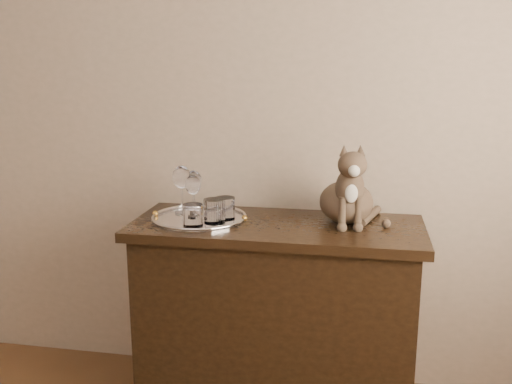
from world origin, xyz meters
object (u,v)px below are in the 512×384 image
(wine_glass_b, at_px, (194,191))
(cat, at_px, (347,182))
(wine_glass_a, at_px, (182,189))
(tumbler_b, at_px, (193,215))
(wine_glass_d, at_px, (193,195))
(tumbler_a, at_px, (214,211))
(tray, at_px, (199,219))
(tumbler_c, at_px, (225,208))
(sideboard, at_px, (276,319))

(wine_glass_b, bearing_deg, cat, -0.79)
(wine_glass_a, relative_size, tumbler_b, 2.32)
(wine_glass_d, bearing_deg, wine_glass_b, 103.50)
(wine_glass_b, relative_size, tumbler_a, 1.86)
(wine_glass_d, bearing_deg, tray, -46.36)
(tray, bearing_deg, wine_glass_a, 145.04)
(tumbler_b, bearing_deg, wine_glass_b, 105.25)
(wine_glass_a, bearing_deg, cat, 1.28)
(tumbler_a, bearing_deg, tray, 144.13)
(wine_glass_b, height_order, tumbler_c, wine_glass_b)
(sideboard, distance_m, tray, 0.54)
(cat, bearing_deg, wine_glass_b, 169.88)
(tray, bearing_deg, wine_glass_b, 118.06)
(wine_glass_b, distance_m, tumbler_c, 0.19)
(wine_glass_a, bearing_deg, wine_glass_d, -26.06)
(wine_glass_a, bearing_deg, tumbler_c, -17.44)
(sideboard, bearing_deg, tumbler_a, -165.52)
(wine_glass_d, distance_m, tumbler_a, 0.16)
(wine_glass_a, height_order, wine_glass_b, wine_glass_a)
(tumbler_a, bearing_deg, tumbler_b, -139.53)
(tumbler_a, xyz_separation_m, tumbler_b, (-0.07, -0.06, -0.00))
(sideboard, xyz_separation_m, wine_glass_d, (-0.37, 0.03, 0.52))
(sideboard, xyz_separation_m, cat, (0.28, 0.08, 0.60))
(tray, xyz_separation_m, cat, (0.61, 0.08, 0.17))
(tumbler_b, bearing_deg, wine_glass_a, 119.04)
(tray, xyz_separation_m, wine_glass_b, (-0.05, 0.09, 0.10))
(tumbler_b, relative_size, tumbler_c, 0.97)
(tumbler_a, relative_size, cat, 0.29)
(wine_glass_d, height_order, tumbler_b, wine_glass_d)
(wine_glass_a, height_order, tumbler_a, wine_glass_a)
(cat, bearing_deg, sideboard, -173.68)
(wine_glass_d, bearing_deg, cat, 3.98)
(sideboard, height_order, wine_glass_a, wine_glass_a)
(tray, bearing_deg, cat, 7.70)
(wine_glass_d, distance_m, tumbler_b, 0.17)
(tray, bearing_deg, sideboard, 0.73)
(wine_glass_a, relative_size, tumbler_a, 2.11)
(wine_glass_b, height_order, tumbler_a, wine_glass_b)
(tumbler_a, distance_m, tumbler_c, 0.07)
(tumbler_b, bearing_deg, wine_glass_d, 105.84)
(tumbler_c, distance_m, cat, 0.52)
(wine_glass_a, relative_size, tumbler_c, 2.24)
(tumbler_c, bearing_deg, wine_glass_d, 166.32)
(wine_glass_a, bearing_deg, tumbler_b, -60.96)
(wine_glass_b, distance_m, tumbler_a, 0.20)
(wine_glass_a, height_order, tumbler_b, wine_glass_a)
(sideboard, relative_size, tumbler_b, 13.29)
(wine_glass_b, bearing_deg, tumbler_a, -49.02)
(wine_glass_a, bearing_deg, tumbler_a, -35.39)
(tray, xyz_separation_m, tumbler_c, (0.11, 0.00, 0.05))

